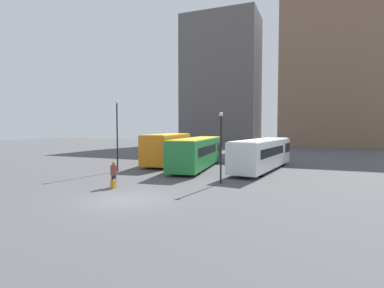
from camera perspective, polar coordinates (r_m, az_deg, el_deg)
The scene contains 10 objects.
ground_plane at distance 16.90m, azimuth -12.49°, elevation -10.37°, with size 160.00×160.00×0.00m, color #4C4C4F.
building_block_left at distance 74.44m, azimuth 5.59°, elevation 11.88°, with size 17.75×11.26×30.55m.
building_block_right at distance 71.88m, azimuth 27.73°, elevation 12.11°, with size 27.30×11.84×31.19m.
bus_0 at distance 32.43m, azimuth -4.61°, elevation -0.72°, with size 3.92×9.93×3.24m.
bus_1 at distance 29.24m, azimuth 1.13°, elevation -1.44°, with size 4.01×12.41×2.92m.
bus_2 at distance 28.50m, azimuth 13.38°, elevation -1.71°, with size 3.96×12.33×2.85m.
traveler at distance 20.51m, azimuth -14.67°, elevation -5.13°, with size 0.46×0.46×1.70m.
suitcase at distance 20.12m, azimuth -14.75°, elevation -7.35°, with size 0.26×0.35×0.84m.
lamp_post_0 at distance 27.42m, azimuth -14.07°, elevation 2.50°, with size 0.28×0.28×6.31m.
lamp_post_1 at distance 20.95m, azimuth 5.53°, elevation 0.54°, with size 0.28×0.28×4.99m.
Camera 1 is at (9.32, -13.54, 3.92)m, focal length 28.00 mm.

